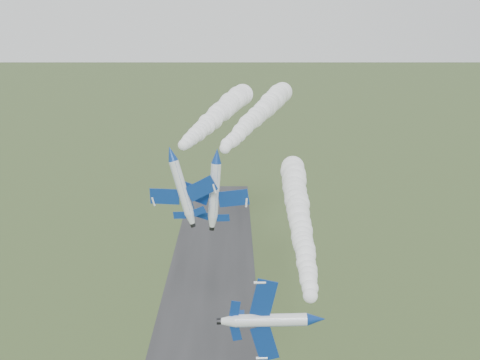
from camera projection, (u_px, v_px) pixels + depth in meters
name	position (u px, v px, depth m)	size (l,w,h in m)	color
jet_lead	(317.00, 320.00, 59.19)	(3.29, 12.13, 10.02)	white
smoke_trail_jet_lead	(299.00, 215.00, 88.32)	(4.89, 55.47, 4.89)	white
jet_pair_left	(171.00, 154.00, 80.69)	(10.79, 13.12, 4.05)	white
smoke_trail_jet_pair_left	(218.00, 115.00, 109.42)	(5.24, 55.13, 5.24)	white
jet_pair_right	(217.00, 156.00, 81.56)	(11.30, 13.35, 3.34)	white
smoke_trail_jet_pair_right	(260.00, 113.00, 115.91)	(5.42, 67.24, 5.42)	white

